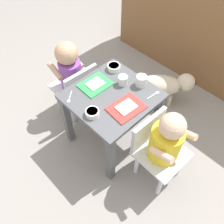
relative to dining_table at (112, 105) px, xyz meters
The scene contains 14 objects.
ground_plane 0.38m from the dining_table, ahead, with size 7.00×7.00×0.00m, color gray.
kitchen_cabinet_back 1.16m from the dining_table, 90.00° to the left, with size 1.68×0.40×0.96m, color brown.
dining_table is the anchor object (origin of this frame).
seated_child_left 0.41m from the dining_table, behind, with size 0.29×0.29×0.64m.
seated_child_right 0.41m from the dining_table, ahead, with size 0.29×0.29×0.63m.
dog 0.60m from the dining_table, 87.43° to the left, with size 0.41×0.40×0.30m.
food_tray_left 0.17m from the dining_table, behind, with size 0.16×0.20×0.02m.
food_tray_right 0.17m from the dining_table, ahead, with size 0.17×0.22×0.02m.
water_cup_left 0.24m from the dining_table, 70.68° to the left, with size 0.07×0.07×0.07m.
water_cup_right 0.17m from the dining_table, 100.03° to the left, with size 0.06×0.06×0.06m.
cereal_bowl_left_side 0.26m from the dining_table, 132.77° to the left, with size 0.09×0.09×0.04m.
cereal_bowl_right_side 0.22m from the dining_table, 80.03° to the right, with size 0.08×0.08×0.03m.
spoon_by_left_tray 0.28m from the dining_table, 127.92° to the right, with size 0.07×0.08×0.01m.
spoon_by_right_tray 0.28m from the dining_table, 45.92° to the left, with size 0.03×0.10×0.01m.
Camera 1 is at (0.72, -0.71, 1.55)m, focal length 38.65 mm.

